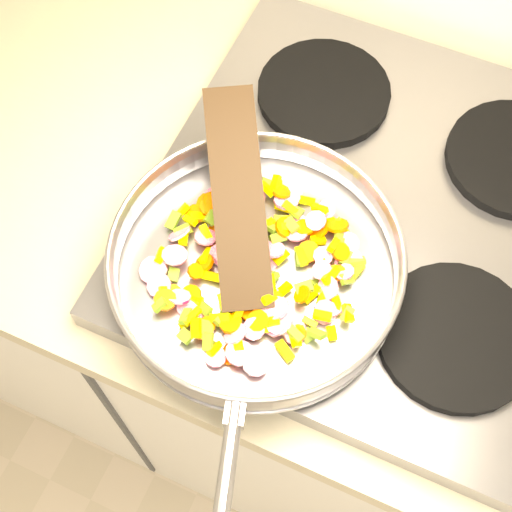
% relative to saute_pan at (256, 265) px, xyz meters
% --- Properties ---
extents(cooktop, '(0.60, 0.60, 0.04)m').
position_rel_saute_pan_xyz_m(cooktop, '(0.11, 0.17, -0.07)').
color(cooktop, '#939399').
rests_on(cooktop, counter_top).
extents(grate_fl, '(0.19, 0.19, 0.02)m').
position_rel_saute_pan_xyz_m(grate_fl, '(-0.03, 0.03, -0.04)').
color(grate_fl, black).
rests_on(grate_fl, cooktop).
extents(grate_fr, '(0.19, 0.19, 0.02)m').
position_rel_saute_pan_xyz_m(grate_fr, '(0.25, 0.03, -0.04)').
color(grate_fr, black).
rests_on(grate_fr, cooktop).
extents(grate_bl, '(0.19, 0.19, 0.02)m').
position_rel_saute_pan_xyz_m(grate_bl, '(-0.03, 0.31, -0.04)').
color(grate_bl, black).
rests_on(grate_bl, cooktop).
extents(saute_pan, '(0.39, 0.55, 0.06)m').
position_rel_saute_pan_xyz_m(saute_pan, '(0.00, 0.00, 0.00)').
color(saute_pan, '#9E9EA5').
rests_on(saute_pan, grate_fl).
extents(vegetable_heap, '(0.27, 0.27, 0.05)m').
position_rel_saute_pan_xyz_m(vegetable_heap, '(0.00, 0.00, -0.01)').
color(vegetable_heap, '#DC1558').
rests_on(vegetable_heap, saute_pan).
extents(wooden_spatula, '(0.18, 0.26, 0.10)m').
position_rel_saute_pan_xyz_m(wooden_spatula, '(-0.05, 0.06, 0.04)').
color(wooden_spatula, black).
rests_on(wooden_spatula, saute_pan).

